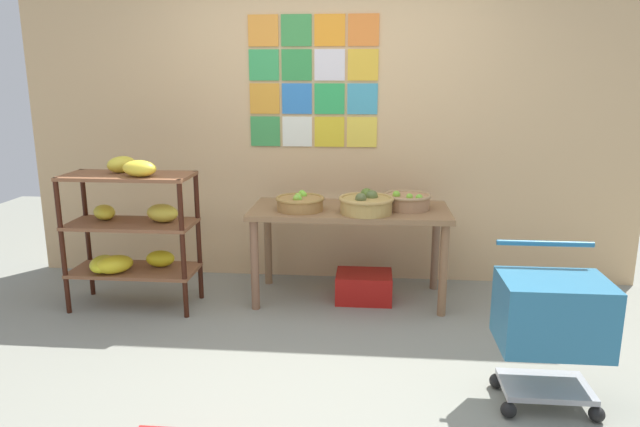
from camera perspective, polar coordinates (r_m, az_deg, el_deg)
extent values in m
plane|color=gray|center=(3.46, -1.36, -15.31)|extent=(9.26, 9.26, 0.00)
cube|color=tan|center=(4.70, 0.87, 9.77)|extent=(5.02, 0.06, 2.73)
cube|color=orange|center=(4.73, -5.66, 17.63)|extent=(0.24, 0.01, 0.24)
cube|color=#3B9345|center=(4.69, -2.37, 17.72)|extent=(0.24, 0.01, 0.24)
cube|color=orange|center=(4.67, 0.98, 17.75)|extent=(0.24, 0.01, 0.24)
cube|color=orange|center=(4.65, 4.35, 17.73)|extent=(0.24, 0.01, 0.24)
cube|color=green|center=(4.72, -5.59, 14.47)|extent=(0.24, 0.01, 0.24)
cube|color=green|center=(4.68, -2.34, 14.53)|extent=(0.24, 0.01, 0.24)
cube|color=silver|center=(4.65, 0.96, 14.54)|extent=(0.24, 0.01, 0.24)
cube|color=gold|center=(4.64, 4.29, 14.51)|extent=(0.24, 0.01, 0.24)
cube|color=gold|center=(4.72, -5.52, 11.29)|extent=(0.24, 0.01, 0.24)
cube|color=#2F78C6|center=(4.68, -2.31, 11.32)|extent=(0.24, 0.01, 0.24)
cube|color=green|center=(4.65, 0.95, 11.32)|extent=(0.24, 0.01, 0.24)
cube|color=teal|center=(4.64, 4.24, 11.28)|extent=(0.24, 0.01, 0.24)
cube|color=green|center=(4.74, -5.45, 8.13)|extent=(0.24, 0.01, 0.24)
cube|color=white|center=(4.70, -2.28, 8.13)|extent=(0.24, 0.01, 0.24)
cube|color=gold|center=(4.67, 0.94, 8.11)|extent=(0.24, 0.01, 0.24)
cube|color=yellow|center=(4.66, 4.18, 8.07)|extent=(0.24, 0.01, 0.24)
cylinder|color=#38170C|center=(4.43, -24.21, -3.05)|extent=(0.04, 0.04, 0.99)
cylinder|color=#38170C|center=(4.08, -13.45, -3.57)|extent=(0.04, 0.04, 0.99)
cylinder|color=#38170C|center=(4.74, -22.09, -1.84)|extent=(0.04, 0.04, 0.99)
cylinder|color=#38170C|center=(4.42, -11.97, -2.21)|extent=(0.04, 0.04, 0.99)
cube|color=brown|center=(4.46, -17.90, -5.37)|extent=(0.91, 0.40, 0.03)
ellipsoid|color=gold|center=(4.39, -19.71, -4.77)|extent=(0.32, 0.30, 0.13)
ellipsoid|color=yellow|center=(4.47, -20.77, -4.70)|extent=(0.26, 0.34, 0.10)
ellipsoid|color=yellow|center=(4.43, -20.41, -4.83)|extent=(0.24, 0.27, 0.10)
ellipsoid|color=yellow|center=(4.43, -15.58, -4.33)|extent=(0.22, 0.15, 0.12)
cube|color=brown|center=(4.37, -18.22, -0.99)|extent=(0.91, 0.40, 0.02)
ellipsoid|color=yellow|center=(4.52, -20.63, 0.13)|extent=(0.26, 0.28, 0.11)
ellipsoid|color=yellow|center=(4.30, -15.38, 0.05)|extent=(0.28, 0.22, 0.13)
cube|color=brown|center=(4.30, -18.56, 3.55)|extent=(0.91, 0.40, 0.02)
ellipsoid|color=yellow|center=(4.16, -17.49, 4.29)|extent=(0.28, 0.21, 0.11)
ellipsoid|color=gold|center=(4.37, -19.09, 4.62)|extent=(0.23, 0.25, 0.12)
cube|color=olive|center=(4.27, 2.98, 0.27)|extent=(1.47, 0.66, 0.04)
cylinder|color=#885E44|center=(4.19, -6.49, -5.12)|extent=(0.06, 0.06, 0.67)
cylinder|color=#8A6140|center=(4.14, 12.15, -5.57)|extent=(0.06, 0.06, 0.67)
cylinder|color=olive|center=(4.70, -5.18, -3.05)|extent=(0.06, 0.06, 0.67)
cylinder|color=#836045|center=(4.65, 11.38, -3.42)|extent=(0.06, 0.06, 0.67)
cylinder|color=#AC7D56|center=(4.29, 8.63, 1.13)|extent=(0.33, 0.33, 0.10)
torus|color=#A78358|center=(4.28, 8.65, 1.78)|extent=(0.36, 0.36, 0.03)
sphere|color=#78BD36|center=(4.19, 9.82, 1.56)|extent=(0.05, 0.05, 0.05)
sphere|color=#7BBB33|center=(4.25, 7.59, 1.87)|extent=(0.06, 0.06, 0.06)
sphere|color=#80C136|center=(4.20, 8.89, 1.67)|extent=(0.05, 0.05, 0.05)
cylinder|color=#A1743E|center=(4.19, -1.99, 0.93)|extent=(0.34, 0.34, 0.09)
torus|color=olive|center=(4.18, -2.00, 1.52)|extent=(0.36, 0.36, 0.02)
sphere|color=#84C131|center=(4.29, -1.68, 1.95)|extent=(0.04, 0.04, 0.04)
sphere|color=#87C63F|center=(4.13, -2.38, 1.52)|extent=(0.05, 0.05, 0.05)
sphere|color=#7BCB34|center=(4.27, -1.63, 1.85)|extent=(0.05, 0.05, 0.05)
sphere|color=#7ECB36|center=(4.29, -1.80, 1.99)|extent=(0.05, 0.05, 0.05)
sphere|color=#85BB39|center=(4.19, -2.19, 1.71)|extent=(0.05, 0.05, 0.05)
sphere|color=#74D13B|center=(4.15, -2.14, 1.48)|extent=(0.05, 0.05, 0.05)
cylinder|color=#AE8A48|center=(4.11, 4.60, 0.76)|extent=(0.37, 0.37, 0.11)
torus|color=tan|center=(4.10, 4.62, 1.49)|extent=(0.39, 0.39, 0.03)
sphere|color=#4E6723|center=(4.17, 4.65, 1.88)|extent=(0.09, 0.09, 0.09)
sphere|color=#536331|center=(4.14, 5.15, 1.72)|extent=(0.09, 0.09, 0.09)
sphere|color=#535F34|center=(4.05, 4.08, 1.49)|extent=(0.08, 0.08, 0.08)
cube|color=#B11712|center=(4.42, 4.38, -7.24)|extent=(0.42, 0.32, 0.21)
sphere|color=black|center=(3.17, 18.21, -18.03)|extent=(0.08, 0.08, 0.08)
sphere|color=black|center=(3.29, 25.77, -17.51)|extent=(0.08, 0.08, 0.08)
sphere|color=black|center=(3.41, 17.14, -15.59)|extent=(0.08, 0.08, 0.08)
sphere|color=black|center=(3.52, 24.15, -15.23)|extent=(0.08, 0.08, 0.08)
cube|color=#A5A8AD|center=(3.31, 21.45, -15.67)|extent=(0.44, 0.30, 0.03)
cube|color=teal|center=(3.14, 22.08, -9.15)|extent=(0.52, 0.38, 0.36)
cylinder|color=teal|center=(3.25, 21.44, -2.79)|extent=(0.50, 0.03, 0.03)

